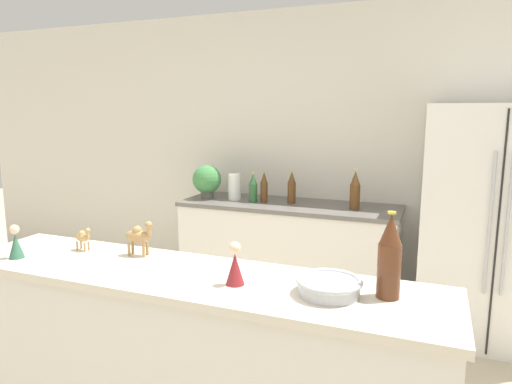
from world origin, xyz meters
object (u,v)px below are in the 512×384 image
back_bottle_3 (264,187)px  camel_figurine (83,237)px  fruit_bowl (329,286)px  back_bottle_1 (253,188)px  wine_bottle (390,257)px  paper_towel_roll (235,187)px  refrigerator (491,225)px  wise_man_figurine_crimson (235,266)px  back_bottle_0 (292,188)px  back_bottle_2 (355,191)px  camel_figurine_second (139,235)px  wise_man_figurine_purple (16,244)px  potted_plant (207,180)px

back_bottle_3 → camel_figurine: (-0.23, -1.92, 0.03)m
fruit_bowl → back_bottle_1: bearing=119.2°
wine_bottle → camel_figurine: bearing=178.2°
paper_towel_roll → back_bottle_3: size_ratio=0.85×
refrigerator → paper_towel_roll: 2.05m
paper_towel_roll → camel_figurine: (0.05, -1.92, 0.05)m
back_bottle_3 → wine_bottle: wine_bottle is taller
fruit_bowl → wise_man_figurine_crimson: 0.37m
camel_figurine → fruit_bowl: bearing=-4.5°
back_bottle_0 → back_bottle_2: size_ratio=0.89×
wine_bottle → back_bottle_0: bearing=116.3°
camel_figurine_second → wise_man_figurine_crimson: wise_man_figurine_crimson is taller
wise_man_figurine_crimson → wise_man_figurine_purple: size_ratio=1.09×
paper_towel_roll → wine_bottle: (1.50, -1.97, 0.13)m
camel_figurine → camel_figurine_second: size_ratio=0.69×
wine_bottle → camel_figurine_second: wine_bottle is taller
fruit_bowl → camel_figurine: 1.25m
camel_figurine → wise_man_figurine_purple: wise_man_figurine_purple is taller
wine_bottle → wise_man_figurine_purple: (-1.66, -0.16, -0.09)m
camel_figurine → back_bottle_0: bearing=76.7°
refrigerator → wise_man_figurine_crimson: (-1.11, -2.02, 0.21)m
back_bottle_3 → paper_towel_roll: bearing=178.7°
back_bottle_0 → camel_figurine_second: 1.93m
back_bottle_3 → refrigerator: bearing=-0.8°
back_bottle_1 → back_bottle_2: 0.86m
camel_figurine → wise_man_figurine_purple: size_ratio=0.74×
back_bottle_3 → wise_man_figurine_crimson: size_ratio=1.56×
back_bottle_1 → paper_towel_roll: bearing=168.1°
wine_bottle → fruit_bowl: wine_bottle is taller
back_bottle_1 → back_bottle_3: (0.09, 0.03, 0.01)m
back_bottle_1 → wine_bottle: size_ratio=0.79×
camel_figurine → back_bottle_3: bearing=83.2°
fruit_bowl → camel_figurine_second: camel_figurine_second is taller
back_bottle_1 → wise_man_figurine_crimson: size_ratio=1.47×
potted_plant → wise_man_figurine_purple: size_ratio=1.89×
back_bottle_2 → back_bottle_3: 0.78m
paper_towel_roll → back_bottle_1: back_bottle_1 is taller
wise_man_figurine_purple → camel_figurine: bearing=45.5°
fruit_bowl → wise_man_figurine_crimson: wise_man_figurine_crimson is taller
potted_plant → paper_towel_roll: bearing=6.3°
paper_towel_roll → camel_figurine: bearing=-88.4°
back_bottle_0 → back_bottle_1: 0.33m
camel_figurine → wise_man_figurine_purple: 0.29m
wine_bottle → camel_figurine_second: size_ratio=1.89×
potted_plant → fruit_bowl: size_ratio=1.21×
back_bottle_3 → wine_bottle: bearing=-58.0°
potted_plant → back_bottle_1: size_ratio=1.18×
refrigerator → back_bottle_2: bearing=179.2°
refrigerator → wise_man_figurine_purple: size_ratio=10.81×
fruit_bowl → camel_figurine_second: size_ratio=1.46×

